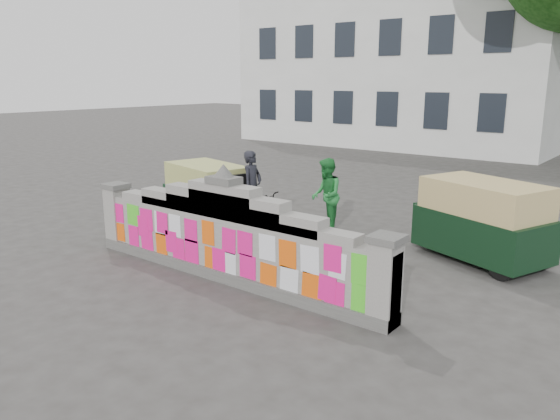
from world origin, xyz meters
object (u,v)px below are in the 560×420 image
at_px(pedestrian, 326,195).
at_px(rickshaw_left, 209,194).
at_px(cyclist_rider, 252,198).
at_px(cyclist_bike, 253,212).
at_px(rickshaw_right, 480,219).

height_order(pedestrian, rickshaw_left, pedestrian).
xyz_separation_m(cyclist_rider, rickshaw_left, (-1.27, -0.11, -0.06)).
bearing_deg(cyclist_bike, rickshaw_right, -84.23).
relative_size(cyclist_rider, rickshaw_left, 0.60).
xyz_separation_m(cyclist_rider, pedestrian, (1.24, 1.10, 0.03)).
distance_m(cyclist_bike, rickshaw_left, 1.30).
bearing_deg(pedestrian, rickshaw_right, 53.79).
bearing_deg(cyclist_rider, rickshaw_left, 86.36).
xyz_separation_m(rickshaw_left, rickshaw_right, (5.92, 1.30, 0.05)).
distance_m(cyclist_rider, rickshaw_left, 1.28).
xyz_separation_m(cyclist_bike, cyclist_rider, (0.00, 0.00, 0.33)).
bearing_deg(cyclist_rider, pedestrian, -56.87).
xyz_separation_m(cyclist_bike, pedestrian, (1.24, 1.10, 0.36)).
xyz_separation_m(cyclist_bike, rickshaw_left, (-1.27, -0.11, 0.27)).
distance_m(pedestrian, rickshaw_left, 2.79).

